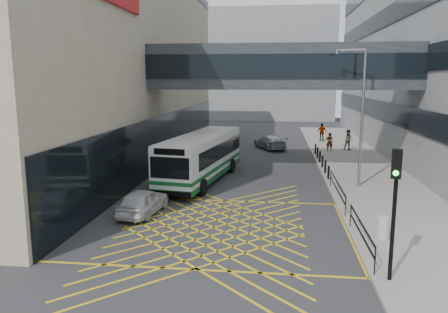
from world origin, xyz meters
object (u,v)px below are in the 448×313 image
(car_white, at_px, (143,201))
(traffic_light, at_px, (395,196))
(street_lamp, at_px, (359,109))
(car_silver, at_px, (270,141))
(pedestrian_c, at_px, (322,132))
(bus, at_px, (202,156))
(car_dark, at_px, (187,172))
(pedestrian_b, at_px, (349,140))
(pedestrian_a, at_px, (329,142))
(litter_bin, at_px, (383,228))

(car_white, bearing_deg, traffic_light, 153.91)
(street_lamp, bearing_deg, car_white, -135.47)
(car_silver, height_order, pedestrian_c, pedestrian_c)
(traffic_light, bearing_deg, bus, 140.45)
(car_dark, xyz_separation_m, street_lamp, (10.71, -0.19, 4.18))
(bus, height_order, pedestrian_b, bus)
(pedestrian_a, bearing_deg, pedestrian_c, -85.99)
(street_lamp, bearing_deg, car_silver, 124.49)
(car_white, bearing_deg, pedestrian_a, -113.38)
(litter_bin, distance_m, pedestrian_b, 23.47)
(street_lamp, distance_m, litter_bin, 10.20)
(car_dark, height_order, pedestrian_c, pedestrian_c)
(car_white, height_order, pedestrian_a, pedestrian_a)
(car_dark, distance_m, pedestrian_b, 18.69)
(car_dark, distance_m, pedestrian_c, 22.67)
(bus, bearing_deg, traffic_light, -49.94)
(litter_bin, height_order, pedestrian_b, pedestrian_b)
(traffic_light, bearing_deg, car_dark, 144.59)
(traffic_light, height_order, street_lamp, street_lamp)
(car_white, distance_m, pedestrian_a, 23.09)
(car_dark, bearing_deg, street_lamp, 175.59)
(pedestrian_a, bearing_deg, street_lamp, 94.24)
(car_white, height_order, pedestrian_c, pedestrian_c)
(car_white, relative_size, pedestrian_a, 2.44)
(bus, distance_m, car_dark, 1.53)
(car_white, height_order, car_silver, car_silver)
(litter_bin, bearing_deg, pedestrian_c, 89.22)
(traffic_light, height_order, pedestrian_b, traffic_light)
(car_dark, relative_size, pedestrian_a, 2.67)
(bus, bearing_deg, pedestrian_a, 60.62)
(traffic_light, relative_size, pedestrian_c, 2.35)
(pedestrian_c, bearing_deg, car_white, 63.27)
(car_silver, relative_size, pedestrian_a, 2.73)
(car_white, bearing_deg, litter_bin, 173.32)
(car_dark, bearing_deg, pedestrian_a, -132.33)
(traffic_light, relative_size, pedestrian_a, 2.59)
(pedestrian_b, bearing_deg, pedestrian_a, -154.19)
(traffic_light, xyz_separation_m, litter_bin, (0.69, 4.01, -2.41))
(car_silver, distance_m, pedestrian_b, 7.37)
(bus, relative_size, pedestrian_b, 5.91)
(bus, bearing_deg, pedestrian_c, 72.00)
(traffic_light, bearing_deg, street_lamp, 104.17)
(street_lamp, relative_size, litter_bin, 9.25)
(car_silver, bearing_deg, pedestrian_b, 148.48)
(litter_bin, bearing_deg, street_lamp, 87.01)
(pedestrian_b, bearing_deg, litter_bin, -92.38)
(car_silver, xyz_separation_m, pedestrian_a, (5.47, -1.73, 0.29))
(pedestrian_b, relative_size, pedestrian_c, 1.02)
(bus, relative_size, pedestrian_c, 6.00)
(car_white, relative_size, car_silver, 0.89)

